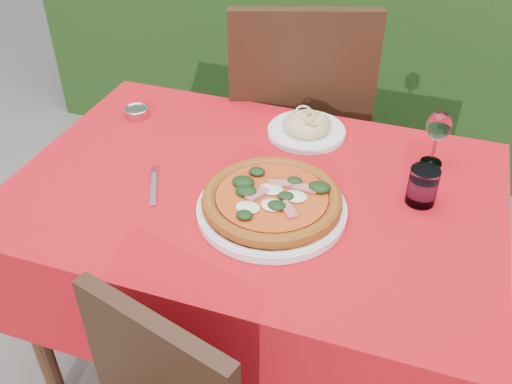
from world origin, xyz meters
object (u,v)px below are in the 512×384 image
(pasta_plate, at_px, (307,127))
(wine_glass, at_px, (439,128))
(chair_far, at_px, (298,120))
(pizza_plate, at_px, (272,202))
(steel_ramekin, at_px, (137,112))
(fork, at_px, (154,189))
(water_glass, at_px, (422,188))

(pasta_plate, height_order, wine_glass, wine_glass)
(pasta_plate, bearing_deg, chair_far, 108.84)
(pizza_plate, bearing_deg, steel_ramekin, 149.71)
(pasta_plate, distance_m, fork, 0.50)
(chair_far, bearing_deg, wine_glass, 124.47)
(water_glass, bearing_deg, chair_far, 130.46)
(fork, bearing_deg, pasta_plate, 27.15)
(pizza_plate, relative_size, pasta_plate, 1.66)
(water_glass, xyz_separation_m, steel_ramekin, (-0.88, 0.15, -0.03))
(chair_far, height_order, wine_glass, chair_far)
(pasta_plate, xyz_separation_m, fork, (-0.30, -0.40, -0.02))
(pasta_plate, height_order, water_glass, water_glass)
(pizza_plate, relative_size, water_glass, 3.95)
(steel_ramekin, bearing_deg, wine_glass, 1.94)
(fork, bearing_deg, wine_glass, 2.66)
(pasta_plate, distance_m, steel_ramekin, 0.53)
(pizza_plate, height_order, pasta_plate, pizza_plate)
(pizza_plate, distance_m, wine_glass, 0.50)
(pasta_plate, bearing_deg, water_glass, -32.09)
(chair_far, xyz_separation_m, water_glass, (0.46, -0.54, 0.19))
(fork, bearing_deg, steel_ramekin, 98.86)
(fork, bearing_deg, water_glass, -10.67)
(wine_glass, xyz_separation_m, fork, (-0.67, -0.36, -0.11))
(wine_glass, xyz_separation_m, steel_ramekin, (-0.89, -0.03, -0.10))
(wine_glass, bearing_deg, water_glass, -93.32)
(wine_glass, bearing_deg, chair_far, 142.79)
(fork, height_order, steel_ramekin, steel_ramekin)
(pasta_plate, height_order, steel_ramekin, pasta_plate)
(pizza_plate, relative_size, wine_glass, 2.35)
(steel_ramekin, bearing_deg, water_glass, -9.86)
(pasta_plate, bearing_deg, steel_ramekin, -172.58)
(water_glass, relative_size, fork, 0.51)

